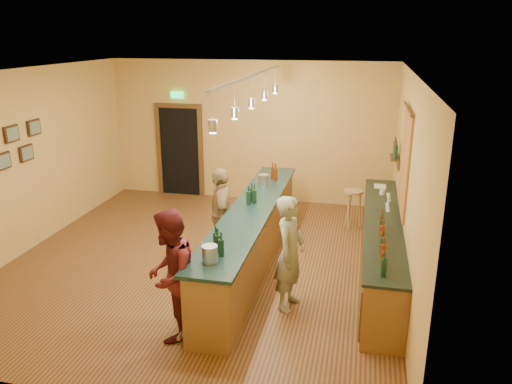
% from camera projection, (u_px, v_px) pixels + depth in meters
% --- Properties ---
extents(floor, '(7.00, 7.00, 0.00)m').
position_uv_depth(floor, '(204.00, 261.00, 8.65)').
color(floor, '#512817').
rests_on(floor, ground).
extents(ceiling, '(6.50, 7.00, 0.02)m').
position_uv_depth(ceiling, '(197.00, 72.00, 7.67)').
color(ceiling, silver).
rests_on(ceiling, wall_back).
extents(wall_back, '(6.50, 0.02, 3.20)m').
position_uv_depth(wall_back, '(249.00, 132.00, 11.41)').
color(wall_back, gold).
rests_on(wall_back, floor).
extents(wall_front, '(6.50, 0.02, 3.20)m').
position_uv_depth(wall_front, '(87.00, 265.00, 4.91)').
color(wall_front, gold).
rests_on(wall_front, floor).
extents(wall_left, '(0.02, 7.00, 3.20)m').
position_uv_depth(wall_left, '(26.00, 161.00, 8.83)').
color(wall_left, gold).
rests_on(wall_left, floor).
extents(wall_right, '(0.02, 7.00, 3.20)m').
position_uv_depth(wall_right, '(406.00, 184.00, 7.49)').
color(wall_right, gold).
rests_on(wall_right, floor).
extents(doorway, '(1.15, 0.09, 2.48)m').
position_uv_depth(doorway, '(180.00, 149.00, 11.89)').
color(doorway, black).
rests_on(doorway, wall_back).
extents(tapestry, '(0.03, 1.40, 1.60)m').
position_uv_depth(tapestry, '(405.00, 162.00, 7.79)').
color(tapestry, '#9F3C1F').
rests_on(tapestry, wall_right).
extents(bottle_shelf, '(0.17, 0.55, 0.54)m').
position_uv_depth(bottle_shelf, '(396.00, 152.00, 9.25)').
color(bottle_shelf, '#4F3117').
rests_on(bottle_shelf, wall_right).
extents(back_counter, '(0.60, 4.55, 1.27)m').
position_uv_depth(back_counter, '(381.00, 246.00, 8.06)').
color(back_counter, brown).
rests_on(back_counter, floor).
extents(tasting_bar, '(0.73, 5.10, 1.38)m').
position_uv_depth(tasting_bar, '(252.00, 232.00, 8.29)').
color(tasting_bar, brown).
rests_on(tasting_bar, floor).
extents(pendant_track, '(0.11, 4.60, 0.50)m').
position_uv_depth(pendant_track, '(251.00, 87.00, 7.56)').
color(pendant_track, silver).
rests_on(pendant_track, ceiling).
extents(bartender, '(0.51, 0.68, 1.67)m').
position_uv_depth(bartender, '(290.00, 253.00, 6.98)').
color(bartender, gray).
rests_on(bartender, floor).
extents(customer_a, '(0.72, 0.89, 1.73)m').
position_uv_depth(customer_a, '(170.00, 275.00, 6.28)').
color(customer_a, '#59191E').
rests_on(customer_a, floor).
extents(customer_b, '(0.67, 1.05, 1.66)m').
position_uv_depth(customer_b, '(221.00, 215.00, 8.42)').
color(customer_b, '#997A51').
rests_on(customer_b, floor).
extents(bar_stool, '(0.38, 0.38, 0.78)m').
position_uv_depth(bar_stool, '(353.00, 197.00, 9.93)').
color(bar_stool, '#AA7E4C').
rests_on(bar_stool, floor).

